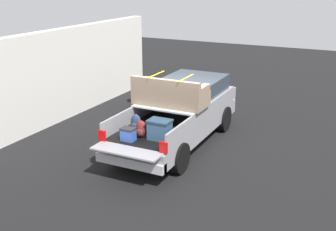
# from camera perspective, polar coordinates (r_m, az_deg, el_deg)

# --- Properties ---
(ground_plane) EXTENTS (40.00, 40.00, 0.00)m
(ground_plane) POSITION_cam_1_polar(r_m,az_deg,el_deg) (12.93, 1.18, -3.87)
(ground_plane) COLOR black
(pickup_truck) EXTENTS (6.05, 2.10, 2.23)m
(pickup_truck) POSITION_cam_1_polar(r_m,az_deg,el_deg) (12.89, 1.86, 0.62)
(pickup_truck) COLOR gray
(pickup_truck) RESTS_ON ground_plane
(building_facade) EXTENTS (11.77, 0.36, 3.19)m
(building_facade) POSITION_cam_1_polar(r_m,az_deg,el_deg) (15.00, -15.39, 5.02)
(building_facade) COLOR silver
(building_facade) RESTS_ON ground_plane
(trash_can) EXTENTS (0.60, 0.60, 0.98)m
(trash_can) POSITION_cam_1_polar(r_m,az_deg,el_deg) (16.75, -3.70, 3.14)
(trash_can) COLOR #1E592D
(trash_can) RESTS_ON ground_plane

